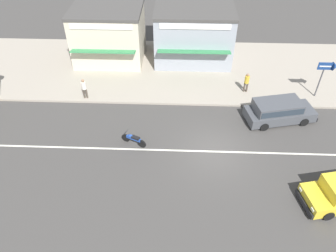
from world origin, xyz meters
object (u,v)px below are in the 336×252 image
Objects in this scene: pedestrian_mid_kerb at (84,87)px; motorcycle_0 at (133,139)px; pedestrian_near_clock at (247,81)px; shopfront_mid_block at (109,33)px; minivan_dark_grey_1 at (279,110)px; arrow_signboard at (331,68)px; shopfront_corner_warung at (193,32)px.

motorcycle_0 is at bearing -48.42° from pedestrian_mid_kerb.
shopfront_mid_block is at bearing 156.26° from pedestrian_near_clock.
minivan_dark_grey_1 is 3.65m from pedestrian_near_clock.
arrow_signboard is at bearing 35.20° from minivan_dark_grey_1.
pedestrian_mid_kerb reaches higher than minivan_dark_grey_1.
pedestrian_near_clock is (7.93, 6.00, 0.65)m from motorcycle_0.
pedestrian_mid_kerb reaches higher than pedestrian_near_clock.
pedestrian_near_clock is at bearing 175.80° from arrow_signboard.
motorcycle_0 is at bearing -142.87° from pedestrian_near_clock.
shopfront_corner_warung is at bearing 148.64° from arrow_signboard.
arrow_signboard is (3.93, 2.77, 1.73)m from minivan_dark_grey_1.
pedestrian_near_clock is 6.91m from shopfront_corner_warung.
pedestrian_mid_kerb is at bearing -177.13° from arrow_signboard.
shopfront_mid_block is (-16.89, 5.34, -0.18)m from arrow_signboard.
pedestrian_mid_kerb is (-12.09, -1.31, 0.01)m from pedestrian_near_clock.
arrow_signboard is 17.71m from shopfront_mid_block.
shopfront_mid_block reaches higher than arrow_signboard.
minivan_dark_grey_1 is at bearing -61.06° from pedestrian_near_clock.
minivan_dark_grey_1 is 5.11m from arrow_signboard.
arrow_signboard is at bearing 2.87° from pedestrian_mid_kerb.
motorcycle_0 is at bearing -73.38° from shopfront_mid_block.
arrow_signboard is at bearing -4.20° from pedestrian_near_clock.
pedestrian_near_clock is 0.24× the size of shopfront_corner_warung.
arrow_signboard reaches higher than pedestrian_near_clock.
pedestrian_near_clock is 12.30m from shopfront_mid_block.
shopfront_mid_block reaches higher than pedestrian_near_clock.
pedestrian_mid_kerb is 0.25× the size of shopfront_corner_warung.
minivan_dark_grey_1 is at bearing -144.80° from arrow_signboard.
shopfront_mid_block is (-7.20, -0.56, -0.02)m from shopfront_corner_warung.
arrow_signboard is 0.44× the size of shopfront_corner_warung.
shopfront_mid_block is (-3.26, 10.92, 1.98)m from motorcycle_0.
minivan_dark_grey_1 is 3.16× the size of pedestrian_near_clock.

